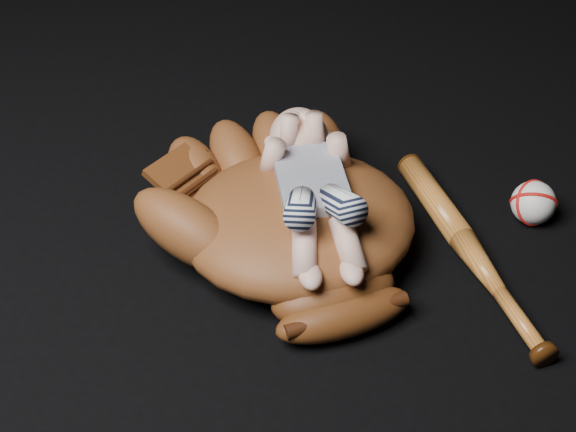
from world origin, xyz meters
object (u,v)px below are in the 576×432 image
at_px(newborn_baby, 314,189).
at_px(baseball_bat, 469,249).
at_px(baseball_glove, 298,212).
at_px(baseball, 533,203).

distance_m(newborn_baby, baseball_bat, 0.26).
xyz_separation_m(baseball_glove, baseball_bat, (0.25, -0.05, -0.06)).
bearing_deg(baseball, baseball_bat, -149.04).
height_order(baseball_glove, baseball, baseball_glove).
relative_size(newborn_baby, baseball, 4.94).
relative_size(baseball_glove, baseball_bat, 1.11).
distance_m(baseball_glove, baseball, 0.38).
bearing_deg(baseball_bat, newborn_baby, 169.18).
bearing_deg(baseball, newborn_baby, -174.84).
distance_m(baseball_glove, baseball_bat, 0.27).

